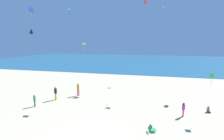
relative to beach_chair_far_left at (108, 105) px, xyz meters
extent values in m
plane|color=beige|center=(0.06, 3.03, -0.26)|extent=(120.00, 120.00, 0.00)
cube|color=#236084|center=(0.06, 50.92, -0.24)|extent=(120.00, 60.00, 0.05)
cube|color=white|center=(0.13, 0.00, -0.10)|extent=(0.49, 0.60, 0.03)
cube|color=white|center=(-0.13, 0.00, 0.11)|extent=(0.26, 0.59, 0.43)
cylinder|color=#B7B7BC|center=(0.27, 0.30, -0.18)|extent=(0.02, 0.02, 0.16)
cylinder|color=#B7B7BC|center=(0.28, -0.29, -0.18)|extent=(0.02, 0.02, 0.16)
cube|color=#2D9956|center=(5.16, -4.46, -0.09)|extent=(0.65, 0.67, 0.03)
cube|color=#2D9956|center=(4.92, -4.56, 0.11)|extent=(0.43, 0.58, 0.42)
cylinder|color=#B7B7BC|center=(5.19, -4.16, -0.18)|extent=(0.02, 0.02, 0.17)
cylinder|color=#B7B7BC|center=(5.39, -4.65, -0.18)|extent=(0.02, 0.02, 0.17)
cube|color=#339956|center=(6.52, 2.08, -0.15)|extent=(0.46, 0.43, 0.22)
cube|color=white|center=(6.52, 2.08, -0.02)|extent=(0.47, 0.44, 0.04)
cylinder|color=#D8599E|center=(-5.29, 3.54, 0.17)|extent=(0.15, 0.15, 0.87)
cylinder|color=#D8599E|center=(-5.45, 3.42, 0.17)|extent=(0.15, 0.15, 0.87)
cylinder|color=orange|center=(-5.37, 3.48, 0.93)|extent=(0.49, 0.49, 0.65)
sphere|color=#A87A5B|center=(-5.37, 3.48, 1.37)|extent=(0.24, 0.24, 0.24)
cylinder|color=red|center=(8.01, -0.55, 0.10)|extent=(0.13, 0.13, 0.72)
cylinder|color=red|center=(8.03, -0.39, 0.10)|extent=(0.13, 0.13, 0.72)
cylinder|color=purple|center=(8.02, -0.47, 0.73)|extent=(0.32, 0.32, 0.54)
sphere|color=brown|center=(8.02, -0.47, 1.09)|extent=(0.20, 0.20, 0.20)
cylinder|color=black|center=(-8.42, -1.84, 0.09)|extent=(0.12, 0.12, 0.70)
cylinder|color=black|center=(-8.50, -1.70, 0.09)|extent=(0.12, 0.12, 0.70)
cylinder|color=green|center=(-8.46, -1.77, 0.70)|extent=(0.38, 0.38, 0.52)
sphere|color=#A87A5B|center=(-8.46, -1.77, 1.04)|extent=(0.19, 0.19, 0.19)
cylinder|color=#D8599E|center=(10.79, 1.44, -0.02)|extent=(0.37, 0.37, 0.48)
sphere|color=#846047|center=(10.79, 1.44, 0.30)|extent=(0.19, 0.19, 0.19)
cube|color=black|center=(10.83, 1.25, -0.19)|extent=(0.31, 0.39, 0.14)
cylinder|color=yellow|center=(-7.35, 1.00, 0.17)|extent=(0.15, 0.15, 0.87)
cylinder|color=yellow|center=(-7.51, 1.11, 0.17)|extent=(0.15, 0.15, 0.87)
cylinder|color=black|center=(-7.43, 1.06, 0.93)|extent=(0.48, 0.48, 0.65)
sphere|color=tan|center=(-7.43, 1.06, 1.36)|extent=(0.24, 0.24, 0.24)
pyramid|color=#1EADAD|center=(-9.19, 9.04, 12.53)|extent=(0.56, 0.46, 0.30)
cylinder|color=black|center=(-9.18, 9.01, 11.86)|extent=(0.04, 0.08, 0.66)
cube|color=green|center=(10.46, -0.13, 4.01)|extent=(0.51, 0.44, 0.64)
cylinder|color=yellow|center=(10.46, -0.13, 3.39)|extent=(0.12, 0.13, 0.80)
cube|color=blue|center=(-10.50, 1.32, 11.27)|extent=(1.02, 0.44, 0.95)
cylinder|color=#99DB33|center=(-10.50, 1.32, 10.62)|extent=(0.07, 0.10, 0.56)
cone|color=black|center=(-12.05, 3.09, 8.74)|extent=(0.93, 0.96, 0.84)
cylinder|color=purple|center=(-12.05, 3.09, 8.10)|extent=(0.11, 0.14, 0.69)
cube|color=red|center=(2.75, 14.19, 14.03)|extent=(0.59, 0.72, 0.86)
cylinder|color=purple|center=(2.75, 14.19, 13.11)|extent=(0.07, 0.09, 1.20)
pyramid|color=yellow|center=(-3.46, 1.43, 7.05)|extent=(0.74, 0.65, 0.26)
cylinder|color=yellow|center=(-3.46, 1.42, 6.40)|extent=(0.04, 0.05, 0.47)
pyramid|color=#DB3DA8|center=(5.77, 20.36, 14.16)|extent=(0.61, 0.48, 0.29)
cylinder|color=#1EADAD|center=(5.77, 20.34, 13.19)|extent=(0.05, 0.27, 1.14)
camera|label=1|loc=(5.40, -19.35, 7.32)|focal=29.28mm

